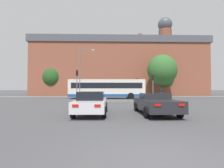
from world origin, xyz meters
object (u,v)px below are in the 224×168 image
(car_saloon_left, at_px, (91,103))
(traffic_light_near_right, at_px, (153,83))
(street_lamp_junction, at_px, (82,68))
(pedestrian_waiting, at_px, (161,92))
(bus_crossing_lead, at_px, (107,88))
(traffic_light_near_left, at_px, (77,80))
(car_roadster_right, at_px, (155,103))
(traffic_light_far_right, at_px, (137,84))

(car_saloon_left, xyz_separation_m, traffic_light_near_right, (7.29, 12.61, 1.73))
(street_lamp_junction, relative_size, pedestrian_waiting, 5.07)
(bus_crossing_lead, bearing_deg, pedestrian_waiting, -57.35)
(car_saloon_left, bearing_deg, pedestrian_waiting, 64.99)
(bus_crossing_lead, xyz_separation_m, traffic_light_near_right, (6.33, -5.10, 0.78))
(traffic_light_near_left, relative_size, pedestrian_waiting, 2.68)
(traffic_light_near_right, distance_m, pedestrian_waiting, 13.40)
(car_roadster_right, xyz_separation_m, pedestrian_waiting, (8.20, 24.98, 0.22))
(car_roadster_right, distance_m, bus_crossing_lead, 18.04)
(car_roadster_right, height_order, traffic_light_near_left, traffic_light_near_left)
(traffic_light_near_right, distance_m, traffic_light_near_left, 10.45)
(traffic_light_near_right, relative_size, traffic_light_near_left, 0.85)
(traffic_light_near_right, distance_m, street_lamp_junction, 11.17)
(traffic_light_far_right, relative_size, street_lamp_junction, 0.48)
(car_saloon_left, height_order, street_lamp_junction, street_lamp_junction)
(traffic_light_near_left, bearing_deg, car_saloon_left, -76.33)
(bus_crossing_lead, bearing_deg, traffic_light_near_right, -128.88)
(car_roadster_right, relative_size, bus_crossing_lead, 0.40)
(traffic_light_near_left, xyz_separation_m, traffic_light_far_right, (10.29, 11.68, -0.24))
(car_roadster_right, bearing_deg, car_saloon_left, 178.37)
(street_lamp_junction, distance_m, pedestrian_waiting, 17.81)
(car_roadster_right, xyz_separation_m, bus_crossing_lead, (-3.10, 17.74, 1.00))
(traffic_light_near_left, distance_m, pedestrian_waiting, 19.63)
(bus_crossing_lead, bearing_deg, car_roadster_right, -170.07)
(traffic_light_far_right, bearing_deg, car_roadster_right, -97.11)
(car_roadster_right, relative_size, traffic_light_near_left, 1.15)
(car_roadster_right, bearing_deg, traffic_light_far_right, 81.63)
(traffic_light_near_left, relative_size, street_lamp_junction, 0.53)
(street_lamp_junction, xyz_separation_m, pedestrian_waiting, (15.17, 8.46, -3.94))
(car_roadster_right, bearing_deg, pedestrian_waiting, 70.58)
(bus_crossing_lead, xyz_separation_m, pedestrian_waiting, (11.30, 7.24, -0.77))
(car_roadster_right, height_order, traffic_light_near_right, traffic_light_near_right)
(traffic_light_near_right, bearing_deg, car_roadster_right, -104.32)
(traffic_light_far_right, relative_size, pedestrian_waiting, 2.44)
(traffic_light_far_right, bearing_deg, car_saloon_left, -106.17)
(car_saloon_left, distance_m, car_roadster_right, 4.07)
(car_saloon_left, distance_m, pedestrian_waiting, 27.81)
(car_roadster_right, bearing_deg, traffic_light_near_right, 74.42)
(car_roadster_right, xyz_separation_m, traffic_light_near_right, (3.23, 12.63, 1.77))
(car_saloon_left, relative_size, bus_crossing_lead, 0.38)
(car_roadster_right, relative_size, pedestrian_waiting, 3.09)
(car_roadster_right, xyz_separation_m, street_lamp_junction, (-6.97, 16.52, 4.17))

